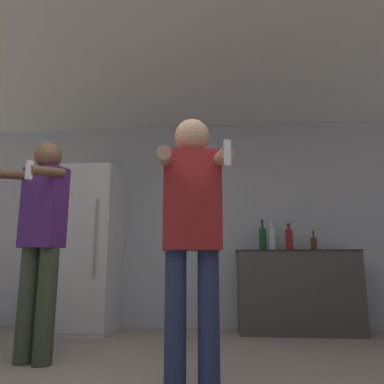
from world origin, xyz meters
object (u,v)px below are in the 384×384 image
object	(u,v)px
bottle_clear_vodka	(289,239)
person_man_side	(41,237)
bottle_brown_liquor	(272,238)
refrigerator	(87,248)
person_woman_foreground	(192,225)
bottle_dark_rum	(314,243)
bottle_amber_bourbon	(263,239)

from	to	relation	value
bottle_clear_vodka	person_man_side	distance (m)	2.67
bottle_brown_liquor	person_man_side	xyz separation A→B (m)	(-2.02, -1.49, -0.09)
refrigerator	person_woman_foreground	size ratio (longest dim) A/B	1.13
refrigerator	bottle_clear_vodka	bearing A→B (deg)	1.80
bottle_dark_rum	person_man_side	bearing A→B (deg)	-149.00
bottle_dark_rum	bottle_amber_bourbon	size ratio (longest dim) A/B	0.67
bottle_clear_vodka	bottle_brown_liquor	xyz separation A→B (m)	(-0.19, 0.00, 0.01)
refrigerator	bottle_clear_vodka	world-z (taller)	refrigerator
bottle_clear_vodka	person_woman_foreground	world-z (taller)	person_woman_foreground
person_man_side	bottle_clear_vodka	bearing A→B (deg)	34.04
bottle_clear_vodka	refrigerator	bearing A→B (deg)	-178.20
bottle_brown_liquor	person_woman_foreground	xyz separation A→B (m)	(-0.75, -2.11, -0.07)
bottle_dark_rum	person_woman_foreground	distance (m)	2.44
person_woman_foreground	bottle_clear_vodka	bearing A→B (deg)	65.92
refrigerator	bottle_clear_vodka	xyz separation A→B (m)	(2.35, 0.07, 0.10)
bottle_dark_rum	person_woman_foreground	size ratio (longest dim) A/B	0.14
bottle_brown_liquor	bottle_dark_rum	distance (m)	0.47
bottle_dark_rum	person_man_side	xyz separation A→B (m)	(-2.48, -1.49, -0.03)
bottle_amber_bourbon	person_man_side	xyz separation A→B (m)	(-1.91, -1.49, -0.09)
bottle_clear_vodka	bottle_amber_bourbon	distance (m)	0.30
bottle_amber_bourbon	bottle_clear_vodka	bearing A→B (deg)	0.00
bottle_brown_liquor	person_man_side	bearing A→B (deg)	-143.50
refrigerator	bottle_dark_rum	world-z (taller)	refrigerator
refrigerator	bottle_brown_liquor	xyz separation A→B (m)	(2.16, 0.07, 0.11)
refrigerator	person_woman_foreground	bearing A→B (deg)	-55.43
bottle_clear_vodka	bottle_dark_rum	size ratio (longest dim) A/B	1.31
bottle_amber_bourbon	person_woman_foreground	world-z (taller)	person_woman_foreground
refrigerator	bottle_dark_rum	size ratio (longest dim) A/B	7.82
refrigerator	bottle_brown_liquor	size ratio (longest dim) A/B	5.12
bottle_brown_liquor	person_woman_foreground	distance (m)	2.24
bottle_amber_bourbon	refrigerator	bearing A→B (deg)	-177.93
bottle_brown_liquor	bottle_amber_bourbon	distance (m)	0.11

